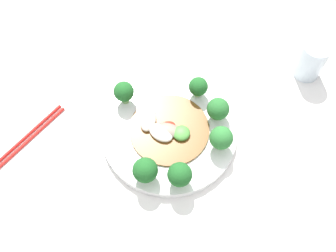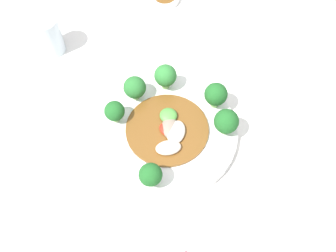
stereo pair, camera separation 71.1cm
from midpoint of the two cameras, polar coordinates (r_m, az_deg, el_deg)
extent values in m
plane|color=#B7B2A8|center=(1.52, 8.12, -22.61)|extent=(8.00, 8.00, 0.00)
cube|color=silver|center=(1.17, 10.44, -20.78)|extent=(0.96, 0.89, 0.71)
cylinder|color=white|center=(0.82, 15.12, -18.57)|extent=(0.31, 0.31, 0.02)
cylinder|color=#70A356|center=(0.79, 7.49, -13.18)|extent=(0.02, 0.02, 0.02)
sphere|color=#1E5B23|center=(0.76, 7.75, -12.59)|extent=(0.05, 0.05, 0.05)
cylinder|color=#89B76B|center=(0.84, 19.35, -11.42)|extent=(0.02, 0.02, 0.02)
sphere|color=#1E5B23|center=(0.81, 19.90, -10.86)|extent=(0.04, 0.04, 0.04)
cylinder|color=#7AAD5B|center=(0.83, 24.03, -20.20)|extent=(0.02, 0.02, 0.02)
sphere|color=#2D7533|center=(0.80, 24.88, -19.82)|extent=(0.05, 0.05, 0.05)
cylinder|color=#7AAD5B|center=(0.79, 18.64, -26.95)|extent=(0.02, 0.02, 0.02)
sphere|color=#1E5B23|center=(0.76, 19.37, -26.84)|extent=(0.05, 0.05, 0.05)
cylinder|color=#89B76B|center=(0.84, 22.83, -15.23)|extent=(0.02, 0.02, 0.02)
sphere|color=#286B2D|center=(0.81, 23.54, -14.73)|extent=(0.05, 0.05, 0.05)
cylinder|color=#89B76B|center=(0.78, 12.92, -26.87)|extent=(0.02, 0.02, 0.02)
sphere|color=#1E5B23|center=(0.75, 13.43, -26.78)|extent=(0.05, 0.05, 0.05)
cylinder|color=brown|center=(0.80, 15.36, -18.40)|extent=(0.18, 0.18, 0.01)
ellipsoid|color=beige|center=(0.79, 12.03, -17.27)|extent=(0.06, 0.06, 0.02)
ellipsoid|color=silver|center=(0.79, 14.43, -19.27)|extent=(0.07, 0.07, 0.02)
ellipsoid|color=gray|center=(0.79, 15.49, -18.67)|extent=(0.06, 0.07, 0.02)
ellipsoid|color=red|center=(0.80, 15.14, -18.39)|extent=(0.04, 0.05, 0.01)
ellipsoid|color=#4C933D|center=(0.80, 17.82, -19.03)|extent=(0.05, 0.05, 0.02)
cylinder|color=silver|center=(0.97, 34.70, -5.00)|extent=(0.07, 0.07, 0.10)
cylinder|color=red|center=(0.81, -9.68, -19.57)|extent=(0.13, 0.18, 0.01)
cylinder|color=red|center=(0.80, -9.03, -20.13)|extent=(0.13, 0.18, 0.01)
camera|label=1|loc=(0.36, 128.37, -43.62)|focal=42.00mm
camera|label=2|loc=(0.36, -51.63, 43.62)|focal=42.00mm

